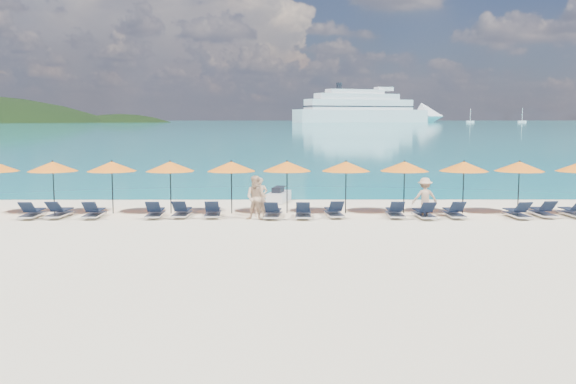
{
  "coord_description": "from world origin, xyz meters",
  "views": [
    {
      "loc": [
        -0.08,
        -21.77,
        4.06
      ],
      "look_at": [
        0.0,
        3.0,
        1.2
      ],
      "focal_mm": 40.0,
      "sensor_mm": 36.0,
      "label": 1
    }
  ],
  "objects": [
    {
      "name": "ground",
      "position": [
        0.0,
        0.0,
        0.0
      ],
      "size": [
        1400.0,
        1400.0,
        0.0
      ],
      "primitive_type": "plane",
      "color": "beige"
    },
    {
      "name": "sea",
      "position": [
        0.0,
        660.0,
        0.01
      ],
      "size": [
        1600.0,
        1300.0,
        0.01
      ],
      "primitive_type": "cube",
      "color": "#1FA9B2",
      "rests_on": "ground"
    },
    {
      "name": "headland_small",
      "position": [
        -150.0,
        560.0,
        -35.0
      ],
      "size": [
        162.0,
        126.0,
        85.5
      ],
      "color": "black",
      "rests_on": "ground"
    },
    {
      "name": "cruise_ship",
      "position": [
        80.54,
        564.75,
        10.91
      ],
      "size": [
        148.99,
        77.02,
        41.92
      ],
      "rotation": [
        0.0,
        0.0,
        0.37
      ],
      "color": "silver",
      "rests_on": "ground"
    },
    {
      "name": "sailboat_near",
      "position": [
        158.1,
        530.55,
        1.23
      ],
      "size": [
        6.53,
        2.18,
        11.97
      ],
      "color": "silver",
      "rests_on": "ground"
    },
    {
      "name": "sailboat_far",
      "position": [
        200.29,
        524.04,
        1.28
      ],
      "size": [
        6.81,
        2.27,
        12.48
      ],
      "color": "silver",
      "rests_on": "ground"
    },
    {
      "name": "jetski",
      "position": [
        -0.43,
        9.11,
        0.3
      ],
      "size": [
        1.22,
        2.18,
        0.73
      ],
      "rotation": [
        0.0,
        0.0,
        -0.23
      ],
      "color": "silver",
      "rests_on": "ground"
    },
    {
      "name": "beachgoer_a",
      "position": [
        -1.14,
        4.41,
        0.82
      ],
      "size": [
        0.63,
        0.44,
        1.64
      ],
      "primitive_type": "imported",
      "rotation": [
        0.0,
        0.0,
        0.08
      ],
      "color": "tan",
      "rests_on": "ground"
    },
    {
      "name": "beachgoer_b",
      "position": [
        -1.26,
        3.63,
        0.89
      ],
      "size": [
        0.95,
        0.67,
        1.79
      ],
      "primitive_type": "imported",
      "rotation": [
        0.0,
        0.0,
        -0.2
      ],
      "color": "tan",
      "rests_on": "ground"
    },
    {
      "name": "beachgoer_c",
      "position": [
        5.62,
        4.29,
        0.82
      ],
      "size": [
        1.08,
        0.53,
        1.64
      ],
      "primitive_type": "imported",
      "rotation": [
        0.0,
        0.0,
        3.17
      ],
      "color": "tan",
      "rests_on": "ground"
    },
    {
      "name": "umbrella_2",
      "position": [
        -9.99,
        5.42,
        2.02
      ],
      "size": [
        2.1,
        2.1,
        2.28
      ],
      "color": "black",
      "rests_on": "ground"
    },
    {
      "name": "umbrella_3",
      "position": [
        -7.49,
        5.42,
        2.02
      ],
      "size": [
        2.1,
        2.1,
        2.28
      ],
      "color": "black",
      "rests_on": "ground"
    },
    {
      "name": "umbrella_4",
      "position": [
        -5.0,
        5.41,
        2.02
      ],
      "size": [
        2.1,
        2.1,
        2.28
      ],
      "color": "black",
      "rests_on": "ground"
    },
    {
      "name": "umbrella_5",
      "position": [
        -2.4,
        5.4,
        2.02
      ],
      "size": [
        2.1,
        2.1,
        2.28
      ],
      "color": "black",
      "rests_on": "ground"
    },
    {
      "name": "umbrella_6",
      "position": [
        -0.03,
        5.48,
        2.02
      ],
      "size": [
        2.1,
        2.1,
        2.28
      ],
      "color": "black",
      "rests_on": "ground"
    },
    {
      "name": "umbrella_7",
      "position": [
        2.48,
        5.44,
        2.02
      ],
      "size": [
        2.1,
        2.1,
        2.28
      ],
      "color": "black",
      "rests_on": "ground"
    },
    {
      "name": "umbrella_8",
      "position": [
        4.97,
        5.42,
        2.02
      ],
      "size": [
        2.1,
        2.1,
        2.28
      ],
      "color": "black",
      "rests_on": "ground"
    },
    {
      "name": "umbrella_9",
      "position": [
        7.49,
        5.38,
        2.02
      ],
      "size": [
        2.1,
        2.1,
        2.28
      ],
      "color": "black",
      "rests_on": "ground"
    },
    {
      "name": "umbrella_10",
      "position": [
        9.85,
        5.37,
        2.02
      ],
      "size": [
        2.1,
        2.1,
        2.28
      ],
      "color": "black",
      "rests_on": "ground"
    },
    {
      "name": "lounger_3",
      "position": [
        -10.43,
        4.11,
        0.24
      ],
      "size": [
        0.65,
        1.71,
        0.66
      ],
      "rotation": [
        0.0,
        0.0,
        0.02
      ],
      "color": "silver",
      "rests_on": "ground"
    },
    {
      "name": "lounger_4",
      "position": [
        -9.36,
        4.23,
        0.24
      ],
      "size": [
        0.74,
        1.74,
        0.66
      ],
      "rotation": [
        0.0,
        0.0,
        -0.07
      ],
      "color": "silver",
      "rests_on": "ground"
    },
    {
      "name": "lounger_5",
      "position": [
        -7.93,
        4.17,
        0.24
      ],
      "size": [
        0.65,
        1.71,
        0.66
      ],
      "rotation": [
        0.0,
        0.0,
        0.02
      ],
      "color": "silver",
      "rests_on": "ground"
    },
    {
      "name": "lounger_6",
      "position": [
        -5.44,
        4.22,
        0.24
      ],
      "size": [
        0.69,
        1.72,
        0.66
      ],
      "rotation": [
        0.0,
        0.0,
        0.04
      ],
      "color": "silver",
      "rests_on": "ground"
    },
    {
      "name": "lounger_7",
      "position": [
        -4.36,
        4.33,
        0.24
      ],
      "size": [
        0.67,
        1.72,
        0.66
      ],
      "rotation": [
        0.0,
        0.0,
        -0.03
      ],
      "color": "silver",
      "rests_on": "ground"
    },
    {
      "name": "lounger_8",
      "position": [
        -3.09,
        4.3,
        0.24
      ],
      "size": [
        0.7,
        1.73,
        0.66
      ],
      "rotation": [
        0.0,
        0.0,
        0.05
      ],
      "color": "silver",
      "rests_on": "ground"
    },
    {
      "name": "lounger_9",
      "position": [
        -0.61,
        4.02,
        0.24
      ],
      "size": [
        0.77,
        1.75,
        0.66
      ],
      "rotation": [
        0.0,
        0.0,
        -0.09
      ],
      "color": "silver",
      "rests_on": "ground"
    },
    {
      "name": "lounger_10",
      "position": [
        0.62,
        4.05,
        0.24
      ],
      "size": [
        0.69,
        1.72,
        0.66
      ],
      "rotation": [
        0.0,
        0.0,
        -0.04
      ],
      "color": "silver",
      "rests_on": "ground"
    },
    {
      "name": "lounger_11",
      "position": [
        1.9,
        4.32,
        0.24
      ],
      "size": [
        0.79,
        1.75,
        0.66
      ],
      "rotation": [
        0.0,
        0.0,
        0.1
      ],
      "color": "silver",
      "rests_on": "ground"
    },
    {
      "name": "lounger_12",
      "position": [
        4.39,
        4.21,
        0.24
      ],
      "size": [
        0.64,
        1.71,
        0.66
      ],
      "rotation": [
        0.0,
        0.0,
        -0.01
      ],
      "color": "silver",
      "rests_on": "ground"
    },
    {
      "name": "lounger_13",
      "position": [
        5.54,
        3.99,
        0.24
      ],
      "size": [
        0.75,
        1.74,
        0.66
      ],
      "rotation": [
        0.0,
        0.0,
        0.08
      ],
      "color": "silver",
      "rests_on": "ground"
    },
    {
      "name": "lounger_14",
      "position": [
        6.8,
        4.17,
        0.24
      ],
      "size": [
        0.65,
        1.71,
        0.66
      ],
      "rotation": [
        0.0,
        0.0,
        0.01
      ],
      "color": "silver",
      "rests_on": "ground"
    },
    {
      "name": "lounger_15",
      "position": [
        9.34,
        4.04,
        0.24
      ],
      "size": [
        0.77,
        1.75,
        0.66
      ],
      "rotation": [
        0.0,
        0.0,
        0.09
      ],
      "color": "silver",
      "rests_on": "ground"
    },
    {
      "name": "lounger_16",
      "position": [
        10.5,
        4.35,
        0.24
      ],
      "size": [
        0.68,
        1.72,
        0.66
      ],
      "rotation": [
        0.0,
        0.0,
        0.03
      ],
      "color": "silver",
      "rests_on": "ground"
    },
    {
      "name": "lounger_17",
      "position": [
        11.78,
        4.33,
        0.24
      ],
      "size": [
        0.74,
        1.74,
        0.66
      ],
      "rotation": [
        0.0,
        0.0,
        0.07
      ],
      "color": "silver",
      "rests_on": "ground"
    }
  ]
}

